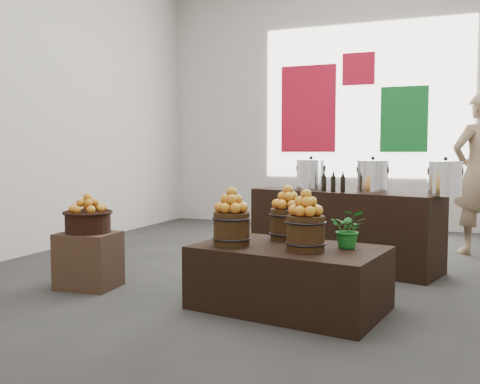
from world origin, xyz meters
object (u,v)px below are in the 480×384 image
at_px(counter, 344,229).
at_px(stock_pot_center, 373,177).
at_px(wicker_basket, 88,222).
at_px(stock_pot_left, 311,175).
at_px(stock_pot_right, 445,179).
at_px(display_table, 289,278).
at_px(shopper, 480,173).
at_px(crate, 89,260).

bearing_deg(counter, stock_pot_center, 0.00).
bearing_deg(wicker_basket, stock_pot_center, 35.88).
bearing_deg(stock_pot_left, stock_pot_right, -15.89).
bearing_deg(display_table, shopper, 73.14).
bearing_deg(wicker_basket, display_table, 0.99).
bearing_deg(display_table, wicker_basket, -169.65).
relative_size(display_table, counter, 0.72).
bearing_deg(stock_pot_right, wicker_basket, -153.99).
distance_m(counter, shopper, 1.95).
relative_size(stock_pot_left, stock_pot_center, 1.00).
xyz_separation_m(stock_pot_left, shopper, (1.73, 1.18, 0.00)).
xyz_separation_m(crate, wicker_basket, (0.00, 0.00, 0.34)).
relative_size(crate, stock_pot_center, 1.63).
bearing_deg(counter, crate, -122.81).
bearing_deg(wicker_basket, counter, 41.30).
height_order(stock_pot_right, shopper, shopper).
bearing_deg(shopper, wicker_basket, 9.67).
distance_m(stock_pot_right, shopper, 1.61).
relative_size(counter, stock_pot_center, 6.47).
distance_m(wicker_basket, stock_pot_left, 2.42).
relative_size(display_table, stock_pot_center, 4.63).
bearing_deg(shopper, stock_pot_center, 19.95).
distance_m(counter, stock_pot_right, 1.16).
relative_size(crate, stock_pot_left, 1.63).
xyz_separation_m(wicker_basket, stock_pot_right, (2.92, 1.42, 0.37)).
bearing_deg(stock_pot_center, wicker_basket, -144.12).
height_order(crate, stock_pot_left, stock_pot_left).
relative_size(stock_pot_center, stock_pot_right, 1.00).
bearing_deg(counter, stock_pot_left, -180.00).
bearing_deg(stock_pot_center, stock_pot_right, -15.89).
xyz_separation_m(stock_pot_center, shopper, (1.05, 1.37, 0.00)).
bearing_deg(display_table, stock_pot_left, 108.12).
relative_size(crate, display_table, 0.35).
height_order(crate, stock_pot_center, stock_pot_center).
distance_m(stock_pot_left, stock_pot_right, 1.42).
bearing_deg(shopper, stock_pot_left, 1.61).
xyz_separation_m(display_table, stock_pot_left, (-0.27, 1.78, 0.71)).
bearing_deg(display_table, stock_pot_right, 61.33).
bearing_deg(crate, stock_pot_center, 35.88).
xyz_separation_m(display_table, stock_pot_right, (1.09, 1.39, 0.71)).
height_order(wicker_basket, stock_pot_right, stock_pot_right).
distance_m(stock_pot_left, stock_pot_center, 0.71).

